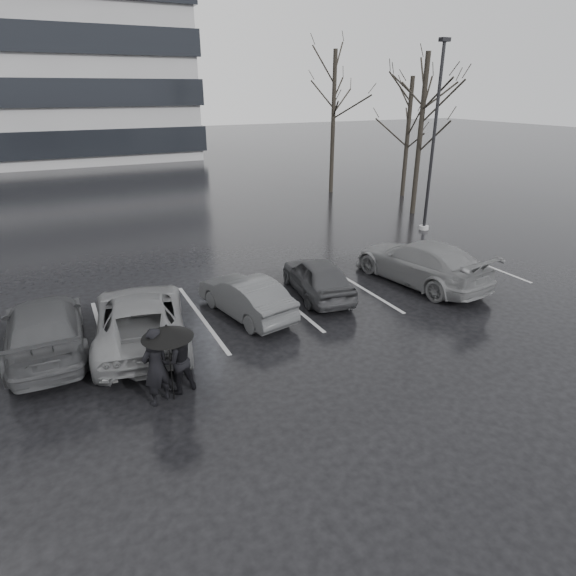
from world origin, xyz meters
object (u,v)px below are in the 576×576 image
(car_west_c, at_px, (45,328))
(lamp_post, at_px, (433,148))
(pedestrian_left, at_px, (156,366))
(tree_east, at_px, (420,137))
(car_main, at_px, (318,277))
(pedestrian_right, at_px, (177,360))
(car_west_a, at_px, (246,296))
(car_west_b, at_px, (140,318))
(car_east, at_px, (421,262))
(tree_north, at_px, (333,124))
(tree_ne, at_px, (407,138))

(car_west_c, distance_m, lamp_post, 17.60)
(pedestrian_left, distance_m, lamp_post, 16.99)
(pedestrian_left, distance_m, tree_east, 19.96)
(car_main, relative_size, pedestrian_right, 2.31)
(car_main, bearing_deg, tree_east, -134.99)
(lamp_post, relative_size, tree_east, 1.04)
(car_main, xyz_separation_m, tree_east, (10.25, 7.54, 3.37))
(car_west_a, distance_m, car_west_b, 3.12)
(car_main, xyz_separation_m, car_east, (3.75, -0.62, 0.11))
(car_main, distance_m, car_east, 3.81)
(lamp_post, distance_m, tree_north, 9.92)
(tree_ne, bearing_deg, car_west_a, -142.28)
(tree_east, bearing_deg, car_main, -143.67)
(car_west_b, relative_size, car_west_c, 1.06)
(car_main, bearing_deg, lamp_post, -142.75)
(car_main, bearing_deg, car_west_a, 17.10)
(car_west_b, relative_size, tree_east, 0.62)
(tree_east, xyz_separation_m, tree_ne, (2.50, 4.00, -0.50))
(lamp_post, bearing_deg, car_west_c, -163.77)
(car_east, relative_size, tree_east, 0.64)
(pedestrian_right, distance_m, tree_north, 23.48)
(car_main, height_order, car_west_c, car_west_c)
(pedestrian_left, xyz_separation_m, tree_east, (16.24, 11.18, 3.11))
(pedestrian_right, bearing_deg, car_west_a, -143.15)
(pedestrian_left, bearing_deg, tree_north, -157.93)
(car_west_a, xyz_separation_m, pedestrian_left, (-3.31, -3.25, 0.29))
(car_main, distance_m, pedestrian_right, 6.46)
(pedestrian_right, height_order, tree_north, tree_north)
(car_main, relative_size, tree_ne, 0.53)
(tree_east, height_order, tree_north, tree_north)
(car_west_b, relative_size, tree_ne, 0.70)
(car_main, bearing_deg, car_east, 179.24)
(car_west_c, bearing_deg, car_main, -178.35)
(car_west_c, relative_size, lamp_post, 0.56)
(car_east, distance_m, tree_east, 10.93)
(car_main, xyz_separation_m, car_west_b, (-5.78, -0.71, 0.05))
(car_west_b, distance_m, lamp_post, 15.62)
(car_west_a, distance_m, tree_east, 15.55)
(lamp_post, bearing_deg, car_main, -151.44)
(car_main, relative_size, tree_north, 0.43)
(car_west_a, height_order, tree_ne, tree_ne)
(car_west_a, bearing_deg, pedestrian_left, 32.75)
(car_west_b, height_order, tree_east, tree_east)
(car_east, bearing_deg, pedestrian_right, 8.98)
(car_west_b, bearing_deg, car_west_c, -3.72)
(car_west_a, relative_size, car_west_c, 0.78)
(pedestrian_left, bearing_deg, car_west_c, -86.85)
(car_east, distance_m, pedestrian_left, 10.20)
(car_west_c, bearing_deg, car_east, 178.21)
(tree_east, xyz_separation_m, tree_north, (-1.00, 7.00, 0.25))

